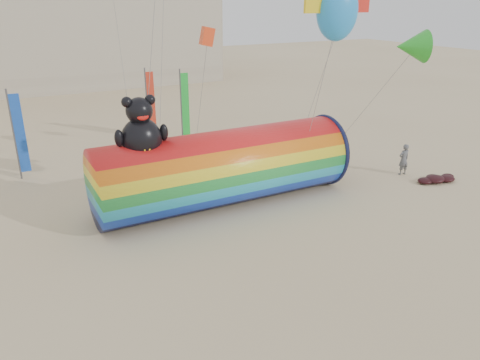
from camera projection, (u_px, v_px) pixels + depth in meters
name	position (u px, v px, depth m)	size (l,w,h in m)	color
ground	(246.00, 247.00, 19.65)	(160.00, 160.00, 0.00)	#CCB58C
windsock_assembly	(224.00, 166.00, 23.22)	(12.90, 3.93, 5.95)	red
kite_handler	(404.00, 159.00, 27.38)	(0.68, 0.45, 1.86)	#57595F
fabric_bundle	(437.00, 179.00, 26.56)	(2.62, 1.35, 0.41)	#3B0A0F
festival_banners	(125.00, 113.00, 31.09)	(11.69, 4.47, 5.20)	#59595E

